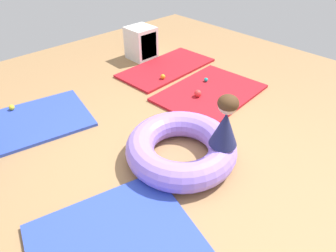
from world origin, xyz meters
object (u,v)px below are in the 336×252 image
(play_ball_teal, at_px, (206,80))
(child_in_navy, at_px, (226,122))
(play_ball_red, at_px, (198,93))
(play_ball_yellow, at_px, (12,107))
(play_ball_orange, at_px, (163,77))
(inflatable_cushion, at_px, (181,148))
(storage_cube, at_px, (142,43))

(play_ball_teal, bearing_deg, child_in_navy, -134.91)
(play_ball_teal, distance_m, play_ball_red, 0.49)
(child_in_navy, distance_m, play_ball_yellow, 2.85)
(play_ball_yellow, distance_m, play_ball_red, 2.52)
(play_ball_teal, relative_size, play_ball_orange, 0.81)
(child_in_navy, xyz_separation_m, play_ball_orange, (0.87, 1.82, -0.49))
(play_ball_orange, bearing_deg, play_ball_yellow, 160.69)
(child_in_navy, relative_size, play_ball_teal, 8.84)
(inflatable_cushion, height_order, play_ball_yellow, inflatable_cushion)
(storage_cube, bearing_deg, play_ball_orange, -110.65)
(play_ball_red, distance_m, storage_cube, 1.72)
(child_in_navy, relative_size, play_ball_orange, 7.13)
(play_ball_teal, xyz_separation_m, play_ball_orange, (-0.42, 0.53, 0.01))
(child_in_navy, xyz_separation_m, play_ball_red, (0.85, 1.07, -0.48))
(child_in_navy, bearing_deg, play_ball_yellow, -155.96)
(play_ball_yellow, relative_size, storage_cube, 0.13)
(play_ball_yellow, height_order, play_ball_red, play_ball_red)
(play_ball_yellow, xyz_separation_m, play_ball_teal, (2.49, -1.25, -0.00))
(play_ball_red, height_order, storage_cube, storage_cube)
(inflatable_cushion, height_order, play_ball_red, inflatable_cushion)
(play_ball_orange, height_order, storage_cube, storage_cube)
(inflatable_cushion, bearing_deg, play_ball_teal, 31.74)
(play_ball_teal, bearing_deg, play_ball_orange, 128.70)
(play_ball_yellow, height_order, storage_cube, storage_cube)
(play_ball_teal, height_order, play_ball_orange, play_ball_orange)
(inflatable_cushion, xyz_separation_m, play_ball_teal, (1.51, 0.93, -0.08))
(play_ball_yellow, bearing_deg, storage_cube, 4.74)
(play_ball_teal, height_order, play_ball_red, play_ball_red)
(play_ball_red, relative_size, play_ball_orange, 1.34)
(inflatable_cushion, relative_size, storage_cube, 2.10)
(child_in_navy, relative_size, play_ball_yellow, 7.62)
(inflatable_cushion, distance_m, child_in_navy, 0.59)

